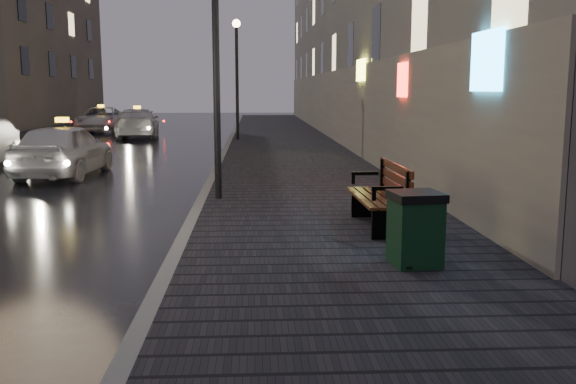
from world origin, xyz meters
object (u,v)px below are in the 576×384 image
lamp_far (237,64)px  taxi_far (101,119)px  trash_bin (415,228)px  taxi_near (64,150)px  lamp_near (216,33)px  taxi_mid (138,123)px  bench (383,195)px

lamp_far → taxi_far: (-7.88, 7.77, -2.79)m
trash_bin → taxi_near: taxi_near is taller
lamp_far → taxi_far: size_ratio=1.05×
lamp_far → taxi_far: 11.41m
lamp_near → taxi_mid: (-5.05, 19.25, -2.77)m
taxi_near → taxi_mid: (-0.57, 14.54, -0.03)m
lamp_near → taxi_near: bearing=133.6°
taxi_mid → trash_bin: bearing=100.6°
taxi_near → taxi_far: size_ratio=0.87×
trash_bin → taxi_far: bearing=102.8°
taxi_mid → taxi_far: (-2.83, 4.52, -0.02)m
taxi_far → lamp_far: bearing=-47.1°
lamp_far → bench: (2.84, -18.96, -2.81)m
lamp_near → taxi_far: 25.20m
lamp_near → taxi_mid: 20.09m
taxi_near → trash_bin: bearing=129.5°
bench → taxi_near: bearing=132.1°
lamp_near → taxi_far: size_ratio=1.05×
trash_bin → taxi_mid: bearing=100.4°
bench → taxi_far: bearing=110.3°
lamp_near → taxi_mid: size_ratio=1.07×
taxi_mid → bench: bearing=102.4°
bench → taxi_far: 28.80m
trash_bin → taxi_far: taxi_far is taller
bench → taxi_mid: 23.57m
trash_bin → taxi_mid: taxi_mid is taller
taxi_near → bench: bearing=137.0°
trash_bin → taxi_mid: size_ratio=0.19×
bench → taxi_far: (-10.72, 26.73, 0.02)m
lamp_far → taxi_mid: size_ratio=1.07×
trash_bin → taxi_near: (-7.27, 9.94, 0.11)m
lamp_far → taxi_near: size_ratio=1.21×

